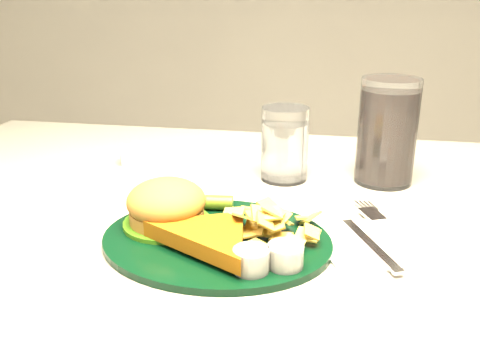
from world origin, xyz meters
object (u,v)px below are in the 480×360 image
object	(u,v)px
water_glass	(285,144)
cola_glass	(387,132)
fork_napkin	(370,241)
dinner_plate	(216,220)

from	to	relation	value
water_glass	cola_glass	world-z (taller)	cola_glass
cola_glass	fork_napkin	size ratio (longest dim) A/B	0.92
water_glass	fork_napkin	size ratio (longest dim) A/B	0.66
cola_glass	fork_napkin	world-z (taller)	cola_glass
water_glass	fork_napkin	bearing A→B (deg)	-59.20
cola_glass	fork_napkin	bearing A→B (deg)	-97.34
water_glass	fork_napkin	distance (m)	0.24
fork_napkin	dinner_plate	bearing A→B (deg)	164.66
dinner_plate	water_glass	size ratio (longest dim) A/B	2.40
water_glass	cola_glass	xyz separation A→B (m)	(0.15, 0.01, 0.02)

